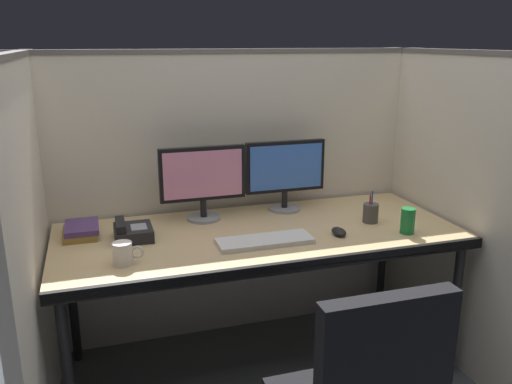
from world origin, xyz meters
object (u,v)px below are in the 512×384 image
object	(u,v)px
desk	(260,242)
computer_mouse	(339,232)
book_stack	(81,230)
pen_cup	(371,213)
desk_phone	(132,232)
monitor_right	(285,171)
coffee_mug	(123,254)
monitor_left	(203,178)
keyboard_main	(265,241)
soda_can	(408,221)

from	to	relation	value
desk	computer_mouse	world-z (taller)	computer_mouse
book_stack	pen_cup	xyz separation A→B (m)	(1.38, -0.22, 0.02)
computer_mouse	desk_phone	bearing A→B (deg)	165.61
monitor_right	desk	bearing A→B (deg)	-128.89
desk	coffee_mug	bearing A→B (deg)	-162.80
monitor_left	pen_cup	distance (m)	0.85
monitor_right	book_stack	distance (m)	1.06
desk_phone	desk	bearing A→B (deg)	-8.48
monitor_left	coffee_mug	distance (m)	0.65
monitor_right	computer_mouse	distance (m)	0.49
desk	pen_cup	world-z (taller)	pen_cup
coffee_mug	desk_phone	distance (m)	0.29
monitor_right	keyboard_main	size ratio (longest dim) A/B	1.00
desk_phone	keyboard_main	bearing A→B (deg)	-22.43
soda_can	desk_phone	xyz separation A→B (m)	(-1.24, 0.31, -0.03)
monitor_left	pen_cup	xyz separation A→B (m)	(0.79, -0.29, -0.17)
monitor_right	pen_cup	distance (m)	0.49
pen_cup	monitor_left	bearing A→B (deg)	159.88
book_stack	pen_cup	size ratio (longest dim) A/B	1.29
book_stack	desk_phone	xyz separation A→B (m)	(0.22, -0.11, 0.01)
desk	desk_phone	bearing A→B (deg)	171.52
soda_can	computer_mouse	bearing A→B (deg)	167.47
pen_cup	desk_phone	size ratio (longest dim) A/B	0.86
monitor_right	soda_can	bearing A→B (deg)	-49.72
computer_mouse	pen_cup	size ratio (longest dim) A/B	0.59
desk	computer_mouse	size ratio (longest dim) A/B	19.79
computer_mouse	desk_phone	size ratio (longest dim) A/B	0.51
keyboard_main	book_stack	xyz separation A→B (m)	(-0.79, 0.34, 0.02)
computer_mouse	coffee_mug	xyz separation A→B (m)	(-0.98, -0.05, 0.03)
book_stack	soda_can	xyz separation A→B (m)	(1.47, -0.42, 0.03)
monitor_left	computer_mouse	bearing A→B (deg)	-36.38
pen_cup	coffee_mug	bearing A→B (deg)	-172.01
coffee_mug	desk_phone	xyz separation A→B (m)	(0.06, 0.29, -0.01)
desk_phone	soda_can	bearing A→B (deg)	-13.91
book_stack	monitor_right	bearing A→B (deg)	4.88
desk	soda_can	distance (m)	0.70
keyboard_main	pen_cup	world-z (taller)	pen_cup
desk	soda_can	world-z (taller)	soda_can
keyboard_main	pen_cup	bearing A→B (deg)	11.12
monitor_left	coffee_mug	size ratio (longest dim) A/B	3.41
coffee_mug	pen_cup	world-z (taller)	pen_cup
keyboard_main	desk_phone	world-z (taller)	desk_phone
coffee_mug	monitor_left	bearing A→B (deg)	47.19
pen_cup	desk_phone	distance (m)	1.16
soda_can	coffee_mug	bearing A→B (deg)	179.02
soda_can	desk_phone	size ratio (longest dim) A/B	0.64
monitor_right	keyboard_main	bearing A→B (deg)	-120.43
coffee_mug	desk_phone	bearing A→B (deg)	78.90
keyboard_main	computer_mouse	bearing A→B (deg)	-0.77
monitor_right	book_stack	bearing A→B (deg)	-175.12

